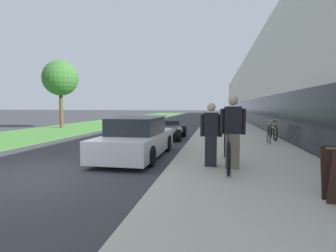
{
  "coord_description": "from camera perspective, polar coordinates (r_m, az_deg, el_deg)",
  "views": [
    {
      "loc": [
        4.42,
        -5.51,
        1.71
      ],
      "look_at": [
        1.15,
        12.19,
        0.36
      ],
      "focal_mm": 28.0,
      "sensor_mm": 36.0,
      "label": 1
    }
  ],
  "objects": [
    {
      "name": "sidewalk_slab",
      "position": [
        26.57,
        12.42,
        0.68
      ],
      "size": [
        4.3,
        70.0,
        0.15
      ],
      "color": "#BCB5A5",
      "rests_on": "ground"
    },
    {
      "name": "person_rider",
      "position": [
        6.72,
        13.89,
        -1.28
      ],
      "size": [
        0.62,
        0.24,
        1.83
      ],
      "color": "#756B5B",
      "rests_on": "sidewalk_slab"
    },
    {
      "name": "lawn_strip",
      "position": [
        32.5,
        -9.48,
        1.25
      ],
      "size": [
        6.14,
        70.0,
        0.03
      ],
      "color": "#478438",
      "rests_on": "ground"
    },
    {
      "name": "parked_sedan_curbside",
      "position": [
        8.94,
        -6.76,
        -2.77
      ],
      "size": [
        1.84,
        4.46,
        1.4
      ],
      "color": "white",
      "rests_on": "ground"
    },
    {
      "name": "tandem_bicycle",
      "position": [
        7.16,
        12.66,
        -5.06
      ],
      "size": [
        0.52,
        2.95,
        0.97
      ],
      "color": "black",
      "rests_on": "sidewalk_slab"
    },
    {
      "name": "bike_rack_hoop",
      "position": [
        11.8,
        21.11,
        -1.08
      ],
      "size": [
        0.05,
        0.6,
        0.84
      ],
      "color": "#4C4C51",
      "rests_on": "sidewalk_slab"
    },
    {
      "name": "cruiser_bike_nearest",
      "position": [
        13.33,
        21.84,
        -1.08
      ],
      "size": [
        0.52,
        1.84,
        0.91
      ],
      "color": "black",
      "rests_on": "sidewalk_slab"
    },
    {
      "name": "street_tree_far",
      "position": [
        22.4,
        -22.4,
        9.55
      ],
      "size": [
        2.71,
        2.71,
        5.27
      ],
      "color": "brown",
      "rests_on": "ground"
    },
    {
      "name": "person_bystander",
      "position": [
        6.88,
        9.36,
        -1.86
      ],
      "size": [
        0.56,
        0.22,
        1.65
      ],
      "color": "black",
      "rests_on": "sidewalk_slab"
    },
    {
      "name": "ground_plane",
      "position": [
        7.27,
        -27.87,
        -9.83
      ],
      "size": [
        220.0,
        220.0,
        0.0
      ],
      "primitive_type": "plane",
      "color": "#38383D"
    },
    {
      "name": "vintage_roadster_curbside",
      "position": [
        13.87,
        -0.06,
        -1.13
      ],
      "size": [
        1.69,
        3.83,
        0.92
      ],
      "color": "#4C5156",
      "rests_on": "ground"
    },
    {
      "name": "storefront_facade",
      "position": [
        35.5,
        23.83,
        6.98
      ],
      "size": [
        10.01,
        70.0,
        7.19
      ],
      "color": "silver",
      "rests_on": "ground"
    }
  ]
}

